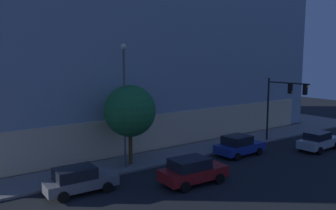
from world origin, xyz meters
TOP-DOWN VIEW (x-y plane):
  - modern_building at (14.47, 19.89)m, footprint 39.12×20.56m
  - traffic_light_far_corner at (23.51, 4.93)m, footprint 0.58×4.22m
  - street_lamp_sidewalk at (7.92, 7.06)m, footprint 0.44×0.44m
  - sidewalk_tree at (8.57, 7.42)m, footprint 3.88×3.88m
  - car_grey at (3.29, 4.55)m, footprint 4.44×2.13m
  - car_red at (9.92, 1.73)m, footprint 4.55×2.36m
  - car_blue at (17.42, 4.64)m, footprint 4.35×2.27m
  - car_silver at (24.45, 1.67)m, footprint 4.67×2.13m

SIDE VIEW (x-z plane):
  - car_silver at x=24.45m, z-range 0.00..1.65m
  - car_grey at x=3.29m, z-range 0.02..1.67m
  - car_blue at x=17.42m, z-range 0.00..1.70m
  - car_red at x=9.92m, z-range 0.03..1.78m
  - sidewalk_tree at x=8.57m, z-range 1.22..7.26m
  - traffic_light_far_corner at x=23.51m, z-range 1.43..7.49m
  - street_lamp_sidewalk at x=7.92m, z-range 1.21..10.24m
  - modern_building at x=14.47m, z-range -0.09..21.91m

